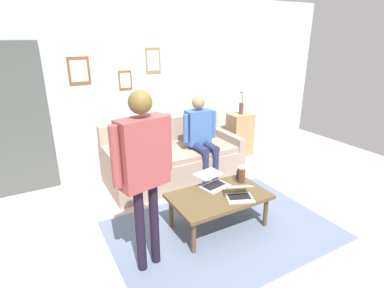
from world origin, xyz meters
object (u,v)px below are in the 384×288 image
coffee_table (219,198)px  flower_vase (242,105)px  french_press (241,174)px  couch (173,160)px  laptop_left (239,194)px  side_shelf (240,135)px  person_standing (144,161)px  person_seated (201,134)px  interior_door (16,122)px  laptop_center (213,182)px

coffee_table → flower_vase: size_ratio=2.70×
french_press → couch: bearing=-76.3°
laptop_left → side_shelf: (-1.45, -1.86, -0.07)m
side_shelf → person_standing: size_ratio=0.46×
person_standing → flower_vase: bearing=-143.2°
side_shelf → person_seated: person_seated is taller
couch → laptop_left: size_ratio=5.35×
interior_door → laptop_center: size_ratio=5.03×
flower_vase → person_standing: 3.20m
coffee_table → person_standing: (0.94, 0.21, 0.72)m
laptop_left → side_shelf: 2.36m
coffee_table → person_seated: bearing=-111.5°
person_standing → person_seated: 2.01m
laptop_center → french_press: bearing=166.1°
couch → flower_vase: flower_vase is taller
flower_vase → couch: bearing=11.0°
flower_vase → person_standing: person_standing is taller
interior_door → side_shelf: interior_door is taller
laptop_center → person_seated: (-0.40, -0.96, 0.27)m
laptop_center → interior_door: bearing=-42.7°
couch → person_seated: bearing=147.9°
laptop_left → person_standing: person_standing is taller
coffee_table → french_press: french_press is taller
couch → person_seated: size_ratio=1.57×
french_press → side_shelf: 1.98m
interior_door → person_seated: 2.51m
french_press → person_standing: person_standing is taller
interior_door → french_press: size_ratio=8.94×
interior_door → french_press: bearing=140.7°
couch → french_press: size_ratio=8.74×
couch → side_shelf: couch is taller
french_press → person_seated: size_ratio=0.18×
interior_door → side_shelf: 3.57m
laptop_center → flower_vase: 2.20m
flower_vase → person_standing: bearing=36.8°
coffee_table → person_standing: person_standing is taller
couch → interior_door: bearing=-17.0°
laptop_left → person_seated: bearing=-102.8°
interior_door → laptop_left: (-2.05, 2.18, -0.57)m
coffee_table → french_press: size_ratio=4.77×
side_shelf → flower_vase: size_ratio=1.91×
laptop_left → french_press: (-0.25, -0.29, 0.06)m
laptop_left → side_shelf: bearing=-127.9°
interior_door → couch: size_ratio=1.02×
laptop_center → side_shelf: (-1.55, -1.48, -0.07)m
coffee_table → person_seated: size_ratio=0.86×
laptop_center → person_seated: size_ratio=0.32×
french_press → flower_vase: (-1.20, -1.57, 0.42)m
flower_vase → french_press: bearing=52.5°
interior_door → coffee_table: interior_door is taller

